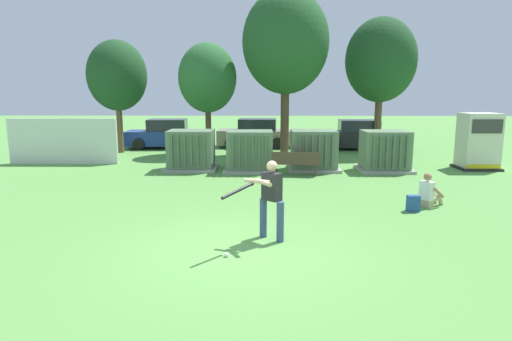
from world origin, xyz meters
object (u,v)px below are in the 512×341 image
Objects in this scene: transformer_mid_west at (250,152)px; transformer_mid_east at (314,151)px; transformer_east at (385,151)px; parked_car_left_of_center at (166,135)px; sports_ball at (226,255)px; transformer_west at (191,151)px; generator_enclosure at (478,142)px; parked_car_leftmost at (70,135)px; parked_car_rightmost at (356,136)px; seated_spectator at (429,193)px; parked_car_right_of_center at (256,134)px; park_bench at (296,162)px; backpack at (413,204)px; batter at (270,196)px.

transformer_mid_east is (2.58, 0.27, 0.00)m from transformer_mid_west.
parked_car_left_of_center is (-10.36, 6.96, -0.04)m from transformer_east.
parked_car_left_of_center is (-4.76, 16.35, 0.71)m from sports_ball.
transformer_west is 1.00× the size of transformer_east.
generator_enclosure is (11.77, 0.40, 0.35)m from transformer_west.
transformer_west is 0.49× the size of parked_car_leftmost.
parked_car_left_of_center is 10.61m from parked_car_rightmost.
generator_enclosure is at bearing -18.13° from parked_car_leftmost.
transformer_west is 2.41m from transformer_mid_west.
seated_spectator is at bearing -50.95° from parked_car_left_of_center.
parked_car_right_of_center is (10.46, 0.46, 0.00)m from parked_car_leftmost.
park_bench is 5.60m from seated_spectator.
parked_car_leftmost is (-12.94, 6.81, -0.04)m from transformer_mid_east.
parked_car_right_of_center is at bearing 88.99° from sports_ball.
transformer_east is at bearing -33.90° from parked_car_left_of_center.
transformer_east is 0.49× the size of parked_car_rightmost.
transformer_mid_west is 1.00× the size of transformer_east.
parked_car_rightmost is (16.01, -0.42, 0.00)m from parked_car_leftmost.
park_bench is (4.18, -1.17, -0.25)m from transformer_west.
seated_spectator reaches higher than backpack.
transformer_mid_west is at bearing 88.84° from sports_ball.
sports_ball is at bearing -73.79° from parked_car_left_of_center.
seated_spectator is at bearing -68.64° from parked_car_right_of_center.
seated_spectator is 12.09m from parked_car_rightmost.
batter is at bearing -119.49° from transformer_east.
transformer_mid_east and parked_car_right_of_center have the same top height.
transformer_mid_west is at bearing -174.05° from transformer_mid_east.
sports_ball is at bearing -103.28° from park_bench.
sports_ball is 5.81m from backpack.
seated_spectator is at bearing -124.91° from generator_enclosure.
park_bench is 8.55m from parked_car_rightmost.
transformer_mid_east is 6.54m from backpack.
batter is at bearing 49.33° from sports_ball.
transformer_east is at bearing 16.06° from park_bench.
transformer_mid_west and parked_car_right_of_center have the same top height.
parked_car_right_of_center is at bearing 143.28° from generator_enclosure.
parked_car_left_of_center reaches higher than seated_spectator.
transformer_east reaches higher than seated_spectator.
parked_car_left_of_center reaches higher than backpack.
transformer_west is 9.80m from sports_ball.
backpack is at bearing -126.31° from generator_enclosure.
transformer_west reaches higher than backpack.
batter reaches higher than sports_ball.
batter is 0.41× the size of parked_car_right_of_center.
backpack is (6.95, -6.16, -0.57)m from transformer_west.
generator_enclosure is 0.53× the size of parked_car_leftmost.
transformer_mid_east is at bearing -71.19° from parked_car_right_of_center.
transformer_mid_west is at bearing 151.98° from park_bench.
backpack is (2.77, -4.99, -0.32)m from park_bench.
backpack is (-4.82, -6.56, -0.92)m from generator_enclosure.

